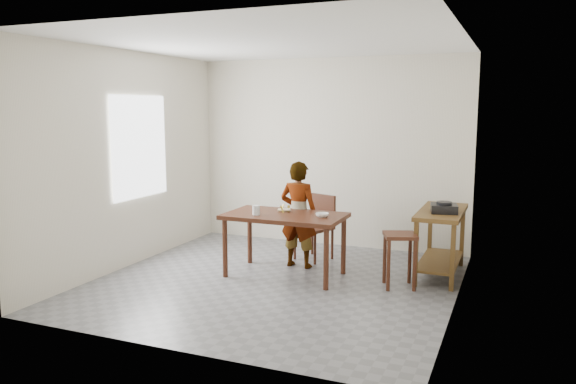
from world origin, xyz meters
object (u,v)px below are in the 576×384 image
at_px(child, 299,214).
at_px(dining_chair, 314,228).
at_px(prep_counter, 440,243).
at_px(dining_table, 285,245).
at_px(stool, 399,260).

xyz_separation_m(child, dining_chair, (0.06, 0.40, -0.25)).
relative_size(prep_counter, child, 0.89).
distance_m(dining_table, child, 0.51).
bearing_deg(dining_chair, dining_table, -73.98).
distance_m(dining_chair, stool, 1.49).
bearing_deg(stool, prep_counter, 59.69).
height_order(prep_counter, stool, prep_counter).
relative_size(prep_counter, dining_chair, 1.41).
bearing_deg(dining_table, child, 88.09).
bearing_deg(dining_chair, child, -77.17).
bearing_deg(prep_counter, child, -170.57).
height_order(dining_table, dining_chair, dining_chair).
relative_size(dining_chair, stool, 1.39).
xyz_separation_m(prep_counter, dining_chair, (-1.65, 0.12, 0.03)).
bearing_deg(stool, dining_chair, 150.07).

